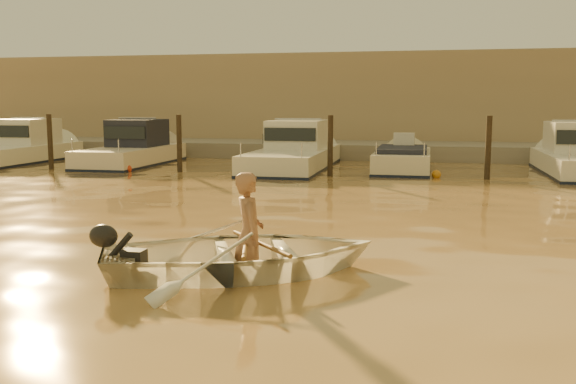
% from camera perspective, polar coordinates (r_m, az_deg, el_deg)
% --- Properties ---
extents(ground_plane, '(160.00, 160.00, 0.00)m').
position_cam_1_polar(ground_plane, '(8.09, -9.83, -9.28)').
color(ground_plane, '#996B3D').
rests_on(ground_plane, ground).
extents(dinghy, '(4.64, 4.10, 0.80)m').
position_cam_1_polar(dinghy, '(9.06, -4.08, -5.49)').
color(dinghy, white).
rests_on(dinghy, ground_plane).
extents(person, '(0.64, 0.75, 1.73)m').
position_cam_1_polar(person, '(9.02, -3.47, -3.69)').
color(person, '#99694C').
rests_on(person, dinghy).
extents(outboard_motor, '(0.98, 0.74, 0.70)m').
position_cam_1_polar(outboard_motor, '(8.98, -13.64, -5.81)').
color(outboard_motor, black).
rests_on(outboard_motor, dinghy).
extents(oar_port, '(1.30, 1.72, 0.13)m').
position_cam_1_polar(oar_port, '(9.07, -2.52, -4.55)').
color(oar_port, brown).
rests_on(oar_port, dinghy).
extents(oar_starboard, '(0.59, 2.05, 0.13)m').
position_cam_1_polar(oar_starboard, '(9.04, -3.78, -4.60)').
color(oar_starboard, brown).
rests_on(oar_starboard, dinghy).
extents(moored_boat_0, '(2.14, 6.84, 1.75)m').
position_cam_1_polar(moored_boat_0, '(28.33, -22.70, 3.72)').
color(moored_boat_0, white).
rests_on(moored_boat_0, ground_plane).
extents(moored_boat_1, '(2.22, 6.63, 1.75)m').
position_cam_1_polar(moored_boat_1, '(25.84, -13.74, 3.76)').
color(moored_boat_1, '#F0E0C9').
rests_on(moored_boat_1, ground_plane).
extents(moored_boat_2, '(2.47, 8.21, 1.75)m').
position_cam_1_polar(moored_boat_2, '(23.72, 0.52, 3.64)').
color(moored_boat_2, silver).
rests_on(moored_boat_2, ground_plane).
extents(moored_boat_3, '(1.90, 5.55, 0.95)m').
position_cam_1_polar(moored_boat_3, '(23.26, 10.14, 2.45)').
color(moored_boat_3, beige).
rests_on(moored_boat_3, ground_plane).
extents(piling_0, '(0.18, 0.18, 2.20)m').
position_cam_1_polar(piling_0, '(24.94, -20.38, 3.99)').
color(piling_0, '#2D2319').
rests_on(piling_0, ground_plane).
extents(piling_1, '(0.18, 0.18, 2.20)m').
position_cam_1_polar(piling_1, '(22.64, -9.64, 4.03)').
color(piling_1, '#2D2319').
rests_on(piling_1, ground_plane).
extents(piling_2, '(0.18, 0.18, 2.20)m').
position_cam_1_polar(piling_2, '(21.24, 3.78, 3.87)').
color(piling_2, '#2D2319').
rests_on(piling_2, ground_plane).
extents(piling_3, '(0.18, 0.18, 2.20)m').
position_cam_1_polar(piling_3, '(21.08, 17.36, 3.50)').
color(piling_3, '#2D2319').
rests_on(piling_3, ground_plane).
extents(fender_b, '(0.30, 0.30, 0.30)m').
position_cam_1_polar(fender_b, '(23.18, -14.08, 2.00)').
color(fender_b, red).
rests_on(fender_b, ground_plane).
extents(fender_c, '(0.30, 0.30, 0.30)m').
position_cam_1_polar(fender_c, '(21.06, -1.74, 1.67)').
color(fender_c, silver).
rests_on(fender_c, ground_plane).
extents(fender_d, '(0.30, 0.30, 0.30)m').
position_cam_1_polar(fender_d, '(21.24, 13.05, 1.52)').
color(fender_d, '#C77D17').
rests_on(fender_d, ground_plane).
extents(quay, '(52.00, 4.00, 1.00)m').
position_cam_1_polar(quay, '(28.89, 6.45, 3.40)').
color(quay, gray).
rests_on(quay, ground_plane).
extents(waterfront_building, '(46.00, 7.00, 4.80)m').
position_cam_1_polar(waterfront_building, '(34.28, 7.47, 7.84)').
color(waterfront_building, '#9E8466').
rests_on(waterfront_building, quay).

